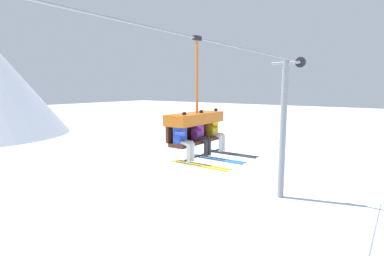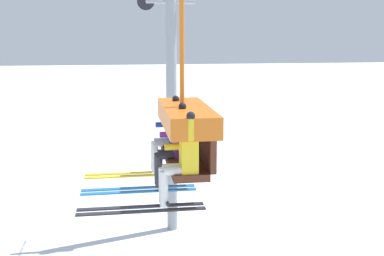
# 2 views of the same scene
# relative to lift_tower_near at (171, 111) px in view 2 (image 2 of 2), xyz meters

# --- Properties ---
(lift_tower_near) EXTENTS (0.36, 1.88, 8.04)m
(lift_tower_near) POSITION_rel_lift_tower_near_xyz_m (0.00, 0.00, 0.00)
(lift_tower_near) COLOR gray
(lift_tower_near) RESTS_ON ground_plane
(chairlift_chair) EXTENTS (2.05, 0.74, 3.28)m
(chairlift_chair) POSITION_rel_lift_tower_near_xyz_m (8.97, -0.71, 1.24)
(chairlift_chair) COLOR #512819
(skier_blue) EXTENTS (0.48, 1.70, 1.34)m
(skier_blue) POSITION_rel_lift_tower_near_xyz_m (8.16, -0.92, 0.94)
(skier_blue) COLOR #2847B7
(skier_purple) EXTENTS (0.48, 1.70, 1.34)m
(skier_purple) POSITION_rel_lift_tower_near_xyz_m (8.97, -0.92, 0.94)
(skier_purple) COLOR purple
(skier_yellow) EXTENTS (0.48, 1.70, 1.34)m
(skier_yellow) POSITION_rel_lift_tower_near_xyz_m (9.79, -0.92, 0.94)
(skier_yellow) COLOR yellow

